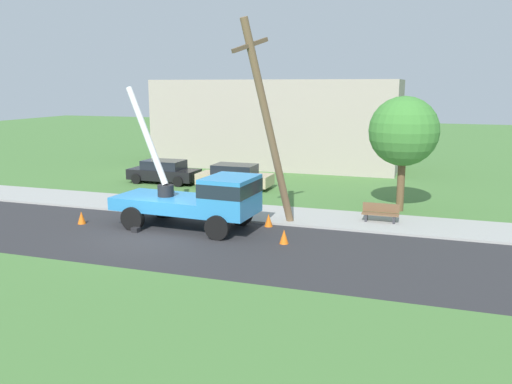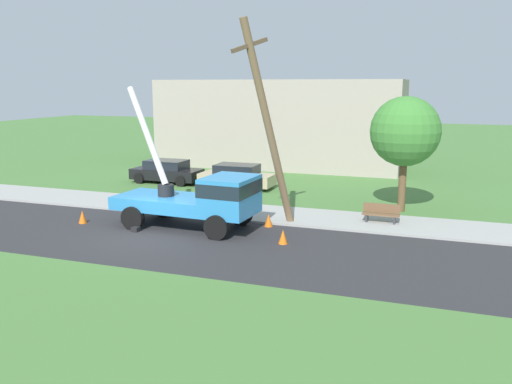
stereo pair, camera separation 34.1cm
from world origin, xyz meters
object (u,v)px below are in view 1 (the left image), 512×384
Objects in this scene: traffic_cone_ahead at (284,237)px; traffic_cone_behind at (82,218)px; utility_truck at (203,197)px; leaning_utility_pole at (268,124)px; roadside_tree_near at (404,132)px; park_bench at (380,214)px; parked_sedan_tan at (235,176)px; parked_sedan_black at (164,172)px; traffic_cone_curbside at (269,220)px.

traffic_cone_ahead is 9.31m from traffic_cone_behind.
utility_truck is 0.78× the size of leaning_utility_pole.
roadside_tree_near is at bearing 44.91° from leaning_utility_pole.
leaning_utility_pole is 1.57× the size of roadside_tree_near.
park_bench reaches higher than traffic_cone_behind.
traffic_cone_behind is 0.13× the size of parked_sedan_tan.
parked_sedan_black is 0.80× the size of roadside_tree_near.
utility_truck reaches higher than roadside_tree_near.
leaning_utility_pole is at bearing -153.25° from park_bench.
roadside_tree_near is (5.18, 4.89, 3.58)m from traffic_cone_curbside.
traffic_cone_curbside is (2.51, 1.31, -1.13)m from utility_truck.
roadside_tree_near is (7.69, 6.20, 2.45)m from utility_truck.
roadside_tree_near reaches higher than traffic_cone_curbside.
traffic_cone_ahead is 0.13× the size of parked_sedan_tan.
leaning_utility_pole is (2.54, 1.07, 3.05)m from utility_truck.
traffic_cone_curbside is at bearing -59.71° from parked_sedan_tan.
parked_sedan_black reaches higher than traffic_cone_curbside.
traffic_cone_behind is (-5.47, -0.90, -1.13)m from utility_truck.
traffic_cone_ahead is at bearing -43.75° from parked_sedan_black.
leaning_utility_pole is 4.18m from traffic_cone_curbside.
parked_sedan_tan is at bearing 102.55° from utility_truck.
traffic_cone_ahead is (1.30, -2.01, -4.18)m from leaning_utility_pole.
leaning_utility_pole is at bearing -60.29° from parked_sedan_tan.
parked_sedan_black is 4.84m from parked_sedan_tan.
traffic_cone_ahead is at bearing -126.88° from park_bench.
traffic_cone_ahead is at bearing -59.34° from traffic_cone_curbside.
leaning_utility_pole reaches higher than park_bench.
park_bench is at bearing -102.56° from roadside_tree_near.
park_bench is at bearing 53.12° from traffic_cone_ahead.
traffic_cone_ahead is 14.81m from parked_sedan_black.
traffic_cone_behind is at bearing -170.61° from utility_truck.
traffic_cone_curbside is (-1.33, 2.25, 0.00)m from traffic_cone_ahead.
roadside_tree_near is (9.71, -2.85, 3.15)m from parked_sedan_tan.
parked_sedan_tan is 10.72m from park_bench.
roadside_tree_near reaches higher than parked_sedan_tan.
traffic_cone_behind is at bearing -151.63° from roadside_tree_near.
parked_sedan_tan is at bearing 147.82° from park_bench.
traffic_cone_ahead is at bearing -0.22° from traffic_cone_behind.
traffic_cone_behind is at bearing 179.78° from traffic_cone_ahead.
roadside_tree_near reaches higher than traffic_cone_ahead.
leaning_utility_pole is at bearing -41.22° from parked_sedan_black.
traffic_cone_curbside is at bearing 15.50° from traffic_cone_behind.
roadside_tree_near reaches higher than park_bench.
utility_truck is at bearing -154.65° from park_bench.
parked_sedan_tan is (-4.52, 7.74, 0.43)m from traffic_cone_curbside.
traffic_cone_curbside is 12.32m from parked_sedan_black.
traffic_cone_curbside is 0.10× the size of roadside_tree_near.
traffic_cone_behind is 0.35× the size of park_bench.
leaning_utility_pole is 9.93m from parked_sedan_tan.
traffic_cone_ahead and traffic_cone_behind have the same top height.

